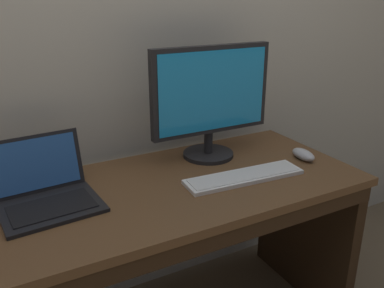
# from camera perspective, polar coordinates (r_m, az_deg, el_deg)

# --- Properties ---
(back_wall) EXTENTS (4.89, 0.04, 2.60)m
(back_wall) POSITION_cam_1_polar(r_m,az_deg,el_deg) (1.70, -10.27, 17.82)
(back_wall) COLOR beige
(back_wall) RESTS_ON ground
(desk) EXTENTS (1.47, 0.64, 0.72)m
(desk) POSITION_cam_1_polar(r_m,az_deg,el_deg) (1.59, -3.56, -13.20)
(desk) COLOR brown
(desk) RESTS_ON ground
(laptop_black) EXTENTS (0.32, 0.30, 0.20)m
(laptop_black) POSITION_cam_1_polar(r_m,az_deg,el_deg) (1.43, -19.64, -6.23)
(laptop_black) COLOR black
(laptop_black) RESTS_ON desk
(external_monitor) EXTENTS (0.52, 0.21, 0.46)m
(external_monitor) POSITION_cam_1_polar(r_m,az_deg,el_deg) (1.65, 2.67, 6.45)
(external_monitor) COLOR black
(external_monitor) RESTS_ON desk
(wired_keyboard) EXTENTS (0.47, 0.15, 0.02)m
(wired_keyboard) POSITION_cam_1_polar(r_m,az_deg,el_deg) (1.54, 7.26, -4.51)
(wired_keyboard) COLOR white
(wired_keyboard) RESTS_ON desk
(computer_mouse) EXTENTS (0.06, 0.12, 0.04)m
(computer_mouse) POSITION_cam_1_polar(r_m,az_deg,el_deg) (1.76, 15.22, -1.42)
(computer_mouse) COLOR #B7B7BC
(computer_mouse) RESTS_ON desk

